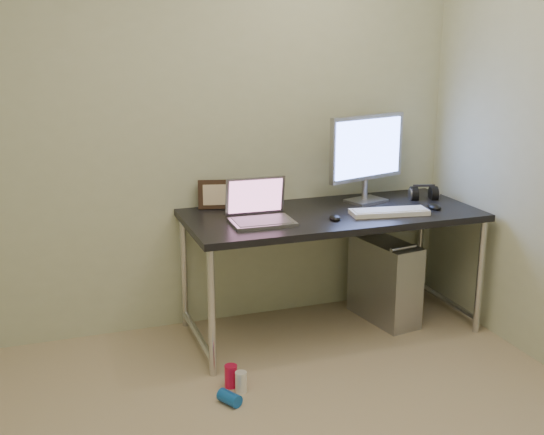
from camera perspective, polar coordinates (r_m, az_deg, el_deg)
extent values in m
cube|color=beige|center=(4.07, -7.81, 7.60)|extent=(3.50, 0.02, 2.50)
cube|color=black|center=(4.07, 5.02, 0.19)|extent=(1.75, 0.76, 0.04)
cylinder|color=silver|center=(3.62, -5.07, -8.01)|extent=(0.04, 0.04, 0.71)
cylinder|color=silver|center=(4.24, -7.38, -4.55)|extent=(0.04, 0.04, 0.71)
cylinder|color=silver|center=(4.31, 17.01, -4.81)|extent=(0.04, 0.04, 0.71)
cylinder|color=silver|center=(4.84, 12.28, -2.28)|extent=(0.04, 0.04, 0.71)
cylinder|color=silver|center=(4.04, -6.20, -9.78)|extent=(0.04, 0.68, 0.04)
cylinder|color=silver|center=(4.66, 14.28, -6.68)|extent=(0.04, 0.68, 0.04)
cube|color=#A2A3A7|center=(4.40, 9.38, -5.23)|extent=(0.30, 0.53, 0.52)
cylinder|color=#9F9FA6|center=(4.13, 10.92, -2.51)|extent=(0.19, 0.06, 0.02)
cylinder|color=#9F9FA6|center=(4.48, 8.27, -1.00)|extent=(0.19, 0.06, 0.02)
cylinder|color=black|center=(4.59, 7.08, -2.43)|extent=(0.01, 0.16, 0.69)
cylinder|color=black|center=(4.61, 8.18, -2.62)|extent=(0.02, 0.11, 0.71)
cylinder|color=#D51240|center=(3.63, -3.45, -13.11)|extent=(0.07, 0.07, 0.12)
cylinder|color=white|center=(3.58, -2.60, -13.58)|extent=(0.08, 0.08, 0.11)
cylinder|color=blue|center=(3.49, -3.57, -14.84)|extent=(0.12, 0.14, 0.07)
cube|color=#9F9FA6|center=(3.80, -0.83, -0.38)|extent=(0.35, 0.26, 0.02)
cube|color=slate|center=(3.79, -0.83, -0.23)|extent=(0.31, 0.21, 0.00)
cube|color=gray|center=(3.89, -1.41, 1.83)|extent=(0.35, 0.06, 0.22)
cube|color=#814868|center=(3.89, -1.38, 1.80)|extent=(0.31, 0.05, 0.19)
cube|color=#9F9FA6|center=(4.33, 7.86, 1.41)|extent=(0.27, 0.23, 0.02)
cylinder|color=#9F9FA6|center=(4.33, 7.77, 2.40)|extent=(0.04, 0.04, 0.13)
cube|color=#9F9FA6|center=(4.27, 7.96, 5.84)|extent=(0.57, 0.21, 0.40)
cube|color=#5A77E5|center=(4.25, 8.10, 5.79)|extent=(0.51, 0.16, 0.35)
cube|color=white|center=(4.05, 9.77, 0.46)|extent=(0.47, 0.22, 0.03)
ellipsoid|color=black|center=(4.23, 13.45, 0.97)|extent=(0.09, 0.12, 0.04)
ellipsoid|color=black|center=(3.89, 5.29, 0.07)|extent=(0.09, 0.12, 0.03)
cylinder|color=black|center=(4.43, 11.86, 1.84)|extent=(0.07, 0.11, 0.11)
cylinder|color=black|center=(4.50, 13.26, 1.96)|extent=(0.07, 0.11, 0.11)
cube|color=black|center=(4.46, 12.61, 2.62)|extent=(0.14, 0.05, 0.01)
cube|color=black|center=(4.12, -4.67, 1.94)|extent=(0.23, 0.11, 0.18)
cylinder|color=silver|center=(4.14, -1.34, 1.47)|extent=(0.01, 0.01, 0.10)
cylinder|color=white|center=(4.12, -1.35, 2.26)|extent=(0.05, 0.04, 0.04)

